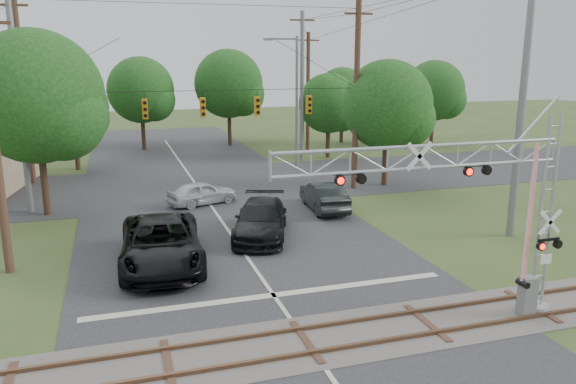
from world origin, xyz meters
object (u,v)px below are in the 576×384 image
object	(u,v)px
pickup_black	(161,243)
car_dark	(261,220)
traffic_signal_span	(219,102)
sedan_silver	(202,193)
crossing_gantry	(473,201)
streetlight	(294,96)

from	to	relation	value
pickup_black	car_dark	size ratio (longest dim) A/B	1.20
traffic_signal_span	car_dark	bearing A→B (deg)	-87.35
car_dark	sedan_silver	xyz separation A→B (m)	(-1.68, 6.73, -0.15)
traffic_signal_span	sedan_silver	distance (m)	5.31
crossing_gantry	pickup_black	xyz separation A→B (m)	(-8.53, 8.04, -3.06)
pickup_black	streetlight	bearing A→B (deg)	60.85
sedan_silver	streetlight	bearing A→B (deg)	-64.13
car_dark	streetlight	bearing A→B (deg)	85.66
crossing_gantry	streetlight	world-z (taller)	streetlight
sedan_silver	streetlight	world-z (taller)	streetlight
crossing_gantry	sedan_silver	size ratio (longest dim) A/B	2.40
pickup_black	sedan_silver	world-z (taller)	pickup_black
streetlight	traffic_signal_span	bearing A→B (deg)	-134.13
traffic_signal_span	car_dark	world-z (taller)	traffic_signal_span
sedan_silver	car_dark	bearing A→B (deg)	174.87
crossing_gantry	traffic_signal_span	bearing A→B (deg)	102.72
crossing_gantry	sedan_silver	world-z (taller)	crossing_gantry
crossing_gantry	pickup_black	bearing A→B (deg)	136.71
pickup_black	sedan_silver	xyz separation A→B (m)	(3.07, 9.21, -0.27)
car_dark	streetlight	world-z (taller)	streetlight
crossing_gantry	car_dark	xyz separation A→B (m)	(-3.78, 10.52, -3.18)
traffic_signal_span	streetlight	size ratio (longest dim) A/B	2.00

